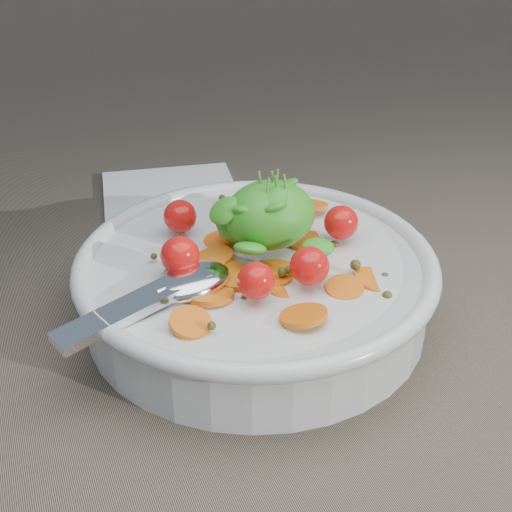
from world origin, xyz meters
name	(u,v)px	position (x,y,z in m)	size (l,w,h in m)	color
ground	(249,331)	(0.00, 0.00, 0.00)	(6.00, 6.00, 0.00)	#716351
bowl	(256,281)	(0.01, 0.02, 0.03)	(0.30, 0.28, 0.12)	silver
napkin	(170,192)	(0.01, 0.26, 0.00)	(0.14, 0.12, 0.01)	white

